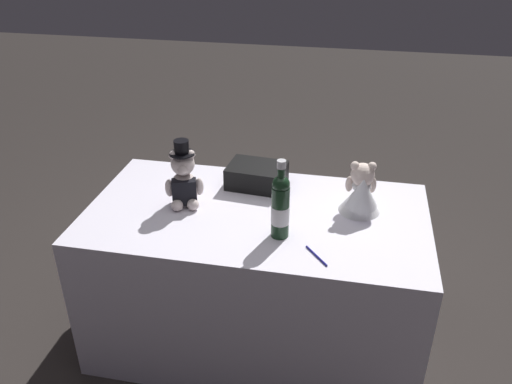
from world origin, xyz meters
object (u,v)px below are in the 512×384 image
teddy_bear_groom (184,180)px  champagne_bottle (280,205)px  gift_case_black (257,175)px  signing_pen (317,256)px  teddy_bear_bride (361,192)px

teddy_bear_groom → champagne_bottle: (-0.45, 0.17, 0.02)m
teddy_bear_groom → gift_case_black: bearing=-140.0°
signing_pen → gift_case_black: (0.34, -0.52, 0.05)m
signing_pen → gift_case_black: gift_case_black is taller
teddy_bear_groom → signing_pen: (-0.61, 0.29, -0.12)m
teddy_bear_bride → gift_case_black: 0.51m
teddy_bear_bride → gift_case_black: bearing=-17.8°
teddy_bear_bride → champagne_bottle: champagne_bottle is taller
teddy_bear_groom → gift_case_black: 0.37m
teddy_bear_bride → gift_case_black: size_ratio=0.84×
teddy_bear_groom → teddy_bear_bride: 0.77m
teddy_bear_groom → teddy_bear_bride: teddy_bear_groom is taller
champagne_bottle → teddy_bear_bride: bearing=-141.7°
teddy_bear_groom → champagne_bottle: size_ratio=0.90×
teddy_bear_bride → gift_case_black: teddy_bear_bride is taller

